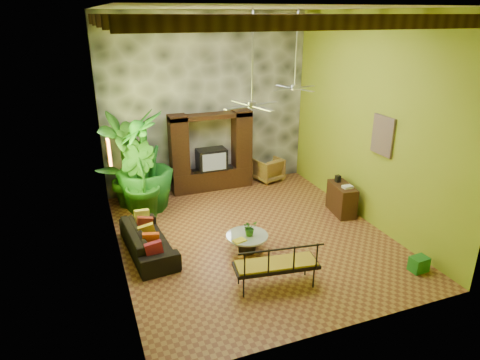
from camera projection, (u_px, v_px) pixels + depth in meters
name	position (u px, v px, depth m)	size (l,w,h in m)	color
ground	(252.00, 235.00, 10.12)	(7.00, 7.00, 0.00)	brown
ceiling	(255.00, 8.00, 8.30)	(6.00, 7.00, 0.02)	silver
back_wall	(206.00, 103.00, 12.25)	(6.00, 0.02, 5.00)	olive
left_wall	(109.00, 147.00, 8.21)	(0.02, 7.00, 5.00)	olive
right_wall	(369.00, 121.00, 10.21)	(0.02, 7.00, 5.00)	olive
stone_accent_wall	(207.00, 103.00, 12.20)	(5.98, 0.10, 4.98)	#3C3E44
ceiling_beams	(254.00, 20.00, 8.38)	(5.95, 5.36, 0.22)	#311F0F
entertainment_center	(211.00, 158.00, 12.49)	(2.40, 0.55, 2.30)	black
ceiling_fan_front	(252.00, 94.00, 8.47)	(1.28, 1.28, 1.86)	#A2A2A6
ceiling_fan_back	(295.00, 79.00, 10.46)	(1.28, 1.28, 1.86)	#A2A2A6
wall_art_mask	(109.00, 152.00, 9.24)	(0.06, 0.32, 0.55)	orange
wall_art_painting	(383.00, 136.00, 9.74)	(0.06, 0.70, 0.90)	navy
sofa	(148.00, 240.00, 9.28)	(2.11, 0.82, 0.61)	black
wicker_armchair	(268.00, 169.00, 13.34)	(0.77, 0.80, 0.72)	olive
tall_plant_a	(124.00, 161.00, 11.18)	(1.36, 0.92, 2.58)	#265F19
tall_plant_b	(140.00, 182.00, 10.66)	(1.07, 0.86, 1.95)	#1B5A17
tall_plant_c	(144.00, 162.00, 11.06)	(1.48, 1.48, 2.64)	#1A641C
coffee_table	(247.00, 241.00, 9.35)	(0.92, 0.92, 0.40)	black
centerpiece_plant	(250.00, 228.00, 9.24)	(0.31, 0.27, 0.35)	#286019
yellow_tray	(239.00, 240.00, 9.05)	(0.26, 0.19, 0.03)	gold
iron_bench	(278.00, 264.00, 7.99)	(1.67, 0.80, 0.57)	black
side_console	(342.00, 199.00, 11.12)	(0.44, 0.98, 0.78)	#3C2113
green_bin	(419.00, 264.00, 8.67)	(0.35, 0.27, 0.31)	#217C3A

